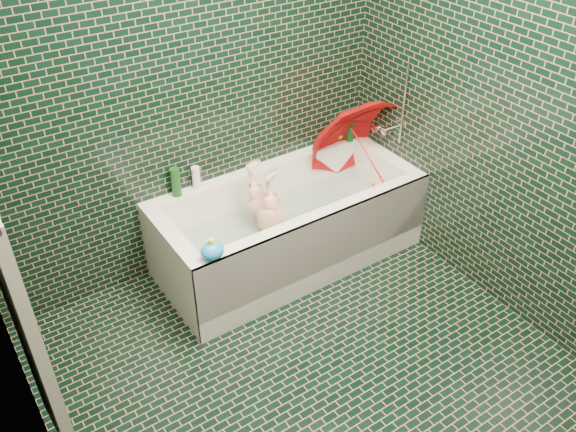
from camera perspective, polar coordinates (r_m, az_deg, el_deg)
floor at (r=3.37m, az=3.48°, el=-15.91°), size 2.80×2.80×0.00m
wall_back at (r=3.58m, az=-9.56°, el=12.44°), size 2.80×0.00×2.80m
wall_left at (r=2.14m, az=-24.75°, el=-8.98°), size 0.00×2.80×2.80m
wall_right at (r=3.38m, az=22.48°, el=8.71°), size 0.00×2.80×2.80m
bathtub at (r=3.99m, az=0.16°, el=-1.65°), size 1.70×0.75×0.55m
bath_mat at (r=4.04m, az=0.02°, el=-2.15°), size 1.35×0.47×0.01m
water at (r=3.95m, az=0.03°, el=-0.51°), size 1.48×0.53×0.00m
towel at (r=2.46m, az=-23.37°, el=-8.82°), size 0.08×0.44×1.12m
faucet at (r=4.14m, az=9.61°, el=8.46°), size 0.18×0.19×0.55m
child at (r=3.90m, az=-1.64°, el=-0.96°), size 0.95×0.41×0.33m
umbrella at (r=4.13m, az=7.27°, el=5.96°), size 0.92×1.01×0.98m
soap_bottle_a at (r=4.42m, az=6.40°, el=7.36°), size 0.13×0.13×0.27m
soap_bottle_b at (r=4.44m, az=6.13°, el=7.47°), size 0.11×0.11×0.19m
soap_bottle_c at (r=4.46m, az=6.14°, el=7.64°), size 0.15×0.15×0.16m
bottle_right_tall at (r=4.33m, az=5.85°, el=8.25°), size 0.07×0.07×0.20m
bottle_right_pump at (r=4.36m, az=5.25°, el=8.20°), size 0.07×0.07×0.16m
bottle_left_tall at (r=3.77m, az=-10.46°, el=3.14°), size 0.06×0.06×0.19m
bottle_left_short at (r=3.83m, az=-8.59°, el=3.58°), size 0.06×0.06×0.15m
rubber_duck at (r=4.36m, az=4.80°, el=7.68°), size 0.12×0.09×0.10m
bath_toy at (r=3.25m, az=-7.09°, el=-3.23°), size 0.15×0.13×0.13m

